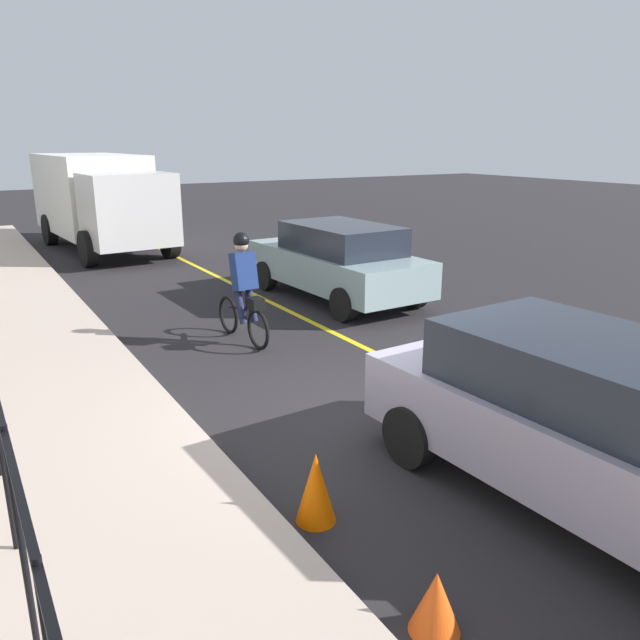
{
  "coord_description": "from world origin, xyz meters",
  "views": [
    {
      "loc": [
        -5.78,
        3.91,
        3.25
      ],
      "look_at": [
        0.83,
        -0.05,
        1.0
      ],
      "focal_mm": 35.0,
      "sensor_mm": 36.0,
      "label": 1
    }
  ],
  "objects": [
    {
      "name": "traffic_cone_far",
      "position": [
        -3.17,
        1.43,
        0.23
      ],
      "size": [
        0.36,
        0.36,
        0.46
      ],
      "primitive_type": "cone",
      "color": "#E74F14",
      "rests_on": "ground"
    },
    {
      "name": "box_truck_background",
      "position": [
        13.73,
        -0.12,
        1.55
      ],
      "size": [
        6.85,
        2.9,
        2.78
      ],
      "rotation": [
        0.0,
        0.0,
        3.21
      ],
      "color": "silver",
      "rests_on": "ground"
    },
    {
      "name": "sidewalk",
      "position": [
        0.0,
        3.4,
        0.07
      ],
      "size": [
        40.0,
        3.2,
        0.15
      ],
      "primitive_type": "cube",
      "color": "#B9A496",
      "rests_on": "ground"
    },
    {
      "name": "parked_sedan_rear",
      "position": [
        -2.69,
        -0.78,
        0.82
      ],
      "size": [
        4.48,
        2.09,
        1.58
      ],
      "rotation": [
        0.0,
        0.0,
        3.19
      ],
      "color": "#968DA5",
      "rests_on": "ground"
    },
    {
      "name": "ground_plane",
      "position": [
        0.0,
        0.0,
        0.0
      ],
      "size": [
        80.0,
        80.0,
        0.0
      ],
      "primitive_type": "plane",
      "color": "black"
    },
    {
      "name": "lane_line_centre",
      "position": [
        0.0,
        -1.6,
        0.0
      ],
      "size": [
        36.0,
        0.12,
        0.01
      ],
      "primitive_type": "cube",
      "color": "yellow",
      "rests_on": "ground"
    },
    {
      "name": "patrol_sedan",
      "position": [
        4.95,
        -2.94,
        0.82
      ],
      "size": [
        4.46,
        2.05,
        1.58
      ],
      "rotation": [
        0.0,
        0.0,
        0.04
      ],
      "color": "#839A9F",
      "rests_on": "ground"
    },
    {
      "name": "traffic_cone_near",
      "position": [
        -1.64,
        1.48,
        0.33
      ],
      "size": [
        0.36,
        0.36,
        0.65
      ],
      "primitive_type": "cone",
      "color": "#F75C01",
      "rests_on": "ground"
    },
    {
      "name": "cyclist_lead",
      "position": [
        3.28,
        -0.07,
        0.91
      ],
      "size": [
        1.71,
        0.38,
        1.83
      ],
      "rotation": [
        0.0,
        0.0,
        0.06
      ],
      "color": "black",
      "rests_on": "ground"
    }
  ]
}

